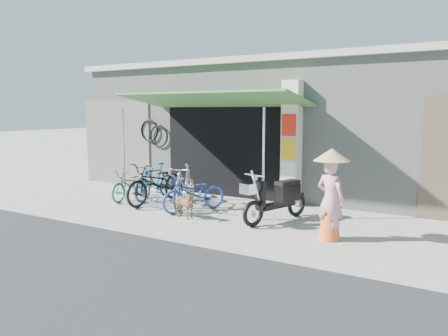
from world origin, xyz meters
The scene contains 14 objects.
ground centered at (0.00, 0.00, 0.00)m, with size 80.00×80.00×0.00m, color #A39C93.
road_strip centered at (0.00, -4.50, 0.01)m, with size 80.00×6.00×0.01m, color #2F2F32.
bicycle_shop centered at (0.00, 5.09, 1.83)m, with size 12.30×5.30×3.66m.
shop_pillar centered at (0.85, 2.45, 1.50)m, with size 0.42×0.44×3.00m.
awning centered at (-0.90, 1.63, 2.51)m, with size 4.60×1.88×2.72m.
neighbour_left centered at (-5.00, 2.59, 1.30)m, with size 2.60×0.06×2.60m, color #6B665B.
bike_teal centered at (-2.96, 0.93, 0.40)m, with size 0.53×1.51×0.79m, color #16655A.
bike_blue centered at (-2.41, 1.23, 0.47)m, with size 0.44×1.56×0.94m, color #215999.
bike_black centered at (-2.07, 0.89, 0.51)m, with size 0.68×1.96×1.03m, color black.
bike_silver centered at (-1.27, 0.95, 0.51)m, with size 0.48×1.69×1.02m, color #BCBBC0.
bike_navy centered at (-0.77, 0.64, 0.42)m, with size 0.56×1.62×0.85m, color #21409A.
street_dog centered at (-0.63, -0.02, 0.30)m, with size 0.32×0.70×0.59m, color #A07154.
moped centered at (1.21, 0.78, 0.48)m, with size 0.80×1.80×1.05m.
nun centered at (2.54, 0.04, 0.82)m, with size 0.64×0.64×1.64m.
Camera 1 is at (4.75, -7.44, 2.30)m, focal length 35.00 mm.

